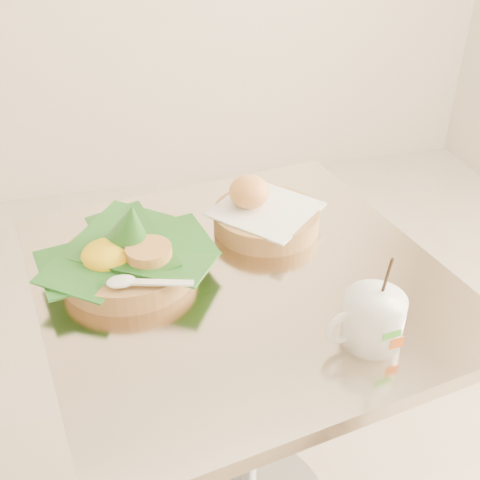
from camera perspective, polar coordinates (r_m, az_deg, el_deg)
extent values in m
cylinder|color=gray|center=(1.34, 0.13, -16.40)|extent=(0.07, 0.07, 0.69)
cube|color=beige|center=(1.08, 0.16, -4.01)|extent=(0.80, 0.80, 0.03)
cylinder|color=#9E7043|center=(1.09, -10.51, -2.23)|extent=(0.24, 0.24, 0.04)
cone|color=#1F5017|center=(1.06, -10.43, 1.25)|extent=(0.14, 0.15, 0.12)
ellipsoid|color=yellow|center=(1.07, -12.50, -1.47)|extent=(0.09, 0.09, 0.05)
cylinder|color=#CC9347|center=(1.05, -8.64, -1.15)|extent=(0.08, 0.08, 0.02)
cylinder|color=#9E7043|center=(1.19, 2.49, 2.03)|extent=(0.21, 0.21, 0.04)
cube|color=white|center=(1.18, 2.51, 2.94)|extent=(0.25, 0.25, 0.01)
ellipsoid|color=#CE6B2F|center=(1.17, 0.87, 4.61)|extent=(0.08, 0.08, 0.06)
cylinder|color=white|center=(0.94, 12.50, -7.34)|extent=(0.09, 0.09, 0.08)
torus|color=white|center=(0.92, 9.72, -8.17)|extent=(0.06, 0.02, 0.06)
cylinder|color=#472614|center=(0.92, 12.77, -5.61)|extent=(0.09, 0.09, 0.01)
cylinder|color=black|center=(0.92, 13.60, -3.96)|extent=(0.02, 0.05, 0.12)
cube|color=green|center=(0.91, 14.22, -8.74)|extent=(0.03, 0.01, 0.01)
cube|color=orange|center=(0.93, 14.68, -9.44)|extent=(0.02, 0.00, 0.02)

